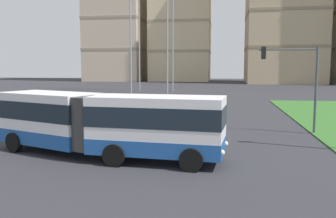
% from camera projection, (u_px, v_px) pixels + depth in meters
% --- Properties ---
extents(articulated_bus, '(11.97, 5.14, 3.00)m').
position_uv_depth(articulated_bus, '(103.00, 122.00, 17.62)').
color(articulated_bus, white).
rests_on(articulated_bus, ground).
extents(traffic_light_far_right, '(3.70, 0.28, 5.60)m').
position_uv_depth(traffic_light_far_right, '(296.00, 74.00, 23.51)').
color(traffic_light_far_right, '#474C51').
rests_on(traffic_light_far_right, ground).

